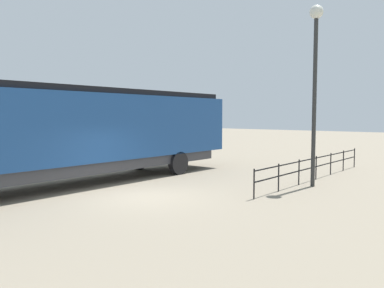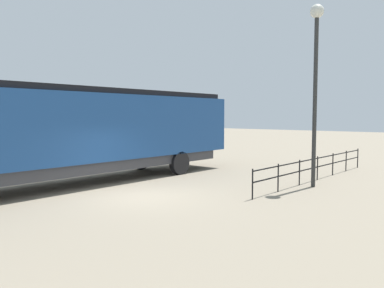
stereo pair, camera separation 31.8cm
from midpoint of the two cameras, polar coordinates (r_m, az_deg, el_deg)
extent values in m
plane|color=gray|center=(13.72, -7.91, -7.64)|extent=(120.00, 120.00, 0.00)
cube|color=navy|center=(15.72, -21.26, 2.20)|extent=(3.04, 18.74, 2.67)
cube|color=black|center=(21.08, -1.01, 1.83)|extent=(2.92, 2.07, 1.87)
cube|color=black|center=(15.75, -21.41, 7.49)|extent=(2.74, 17.99, 0.24)
cube|color=#38383D|center=(15.85, -21.11, -3.45)|extent=(2.74, 17.24, 0.45)
cylinder|color=black|center=(20.47, -8.21, -2.17)|extent=(0.30, 1.10, 1.10)
cylinder|color=black|center=(18.54, -2.51, -2.79)|extent=(0.30, 1.10, 1.10)
cylinder|color=#2D2D2D|center=(15.97, 16.90, 5.82)|extent=(0.16, 0.16, 6.61)
sphere|color=silver|center=(16.45, 17.17, 17.97)|extent=(0.53, 0.53, 0.53)
cube|color=black|center=(17.85, 17.22, -1.96)|extent=(0.04, 10.53, 0.04)
cube|color=black|center=(17.89, 17.20, -3.17)|extent=(0.04, 10.53, 0.04)
cylinder|color=black|center=(13.24, 8.37, -5.81)|extent=(0.05, 0.05, 1.03)
cylinder|color=black|center=(14.75, 11.93, -4.83)|extent=(0.05, 0.05, 1.03)
cylinder|color=black|center=(16.30, 14.82, -4.01)|extent=(0.05, 0.05, 1.03)
cylinder|color=black|center=(17.90, 17.19, -3.34)|extent=(0.05, 0.05, 1.03)
cylinder|color=black|center=(19.52, 19.17, -2.77)|extent=(0.05, 0.05, 1.03)
cylinder|color=black|center=(21.16, 20.84, -2.28)|extent=(0.05, 0.05, 1.03)
cylinder|color=black|center=(22.82, 22.27, -1.87)|extent=(0.05, 0.05, 1.03)
camera|label=1|loc=(0.16, -90.58, -0.04)|focal=36.50mm
camera|label=2|loc=(0.16, 89.42, 0.04)|focal=36.50mm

